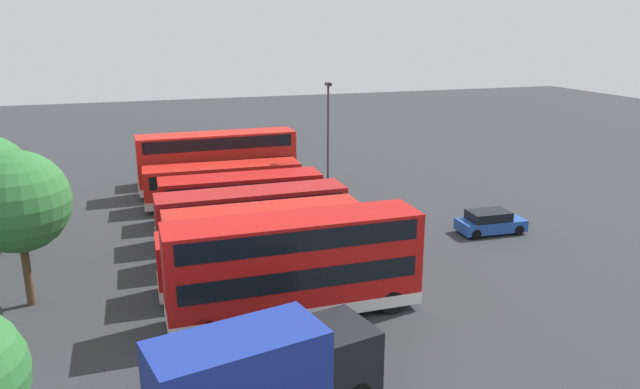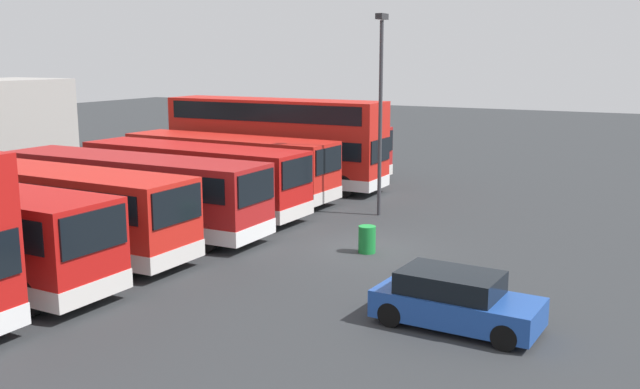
{
  "view_description": "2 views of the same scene",
  "coord_description": "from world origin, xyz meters",
  "px_view_note": "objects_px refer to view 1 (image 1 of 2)",
  "views": [
    {
      "loc": [
        -35.83,
        15.6,
        12.46
      ],
      "look_at": [
        -0.43,
        4.08,
        1.85
      ],
      "focal_mm": 33.59,
      "sensor_mm": 36.0,
      "label": 1
    },
    {
      "loc": [
        -22.49,
        -10.32,
        6.76
      ],
      "look_at": [
        2.85,
        3.22,
        1.17
      ],
      "focal_mm": 40.14,
      "sensor_mm": 36.0,
      "label": 2
    }
  ],
  "objects_px": {
    "bus_single_deck_second": "(277,254)",
    "bus_single_deck_sixth": "(223,183)",
    "car_hatchback_silver": "(490,222)",
    "waste_bin_yellow": "(383,209)",
    "bus_single_deck_third": "(264,231)",
    "bus_single_deck_fifth": "(241,195)",
    "box_truck_blue": "(263,372)",
    "bus_double_decker_near_end": "(295,264)",
    "bus_double_decker_seventh": "(218,160)",
    "bus_single_deck_fourth": "(253,212)",
    "lamp_post_tall": "(328,131)",
    "bus_single_deck_far_end": "(209,162)"
  },
  "relations": [
    {
      "from": "car_hatchback_silver",
      "to": "waste_bin_yellow",
      "type": "relative_size",
      "value": 4.42
    },
    {
      "from": "bus_single_deck_fifth",
      "to": "bus_single_deck_far_end",
      "type": "relative_size",
      "value": 1.05
    },
    {
      "from": "bus_single_deck_third",
      "to": "bus_single_deck_fourth",
      "type": "distance_m",
      "value": 3.61
    },
    {
      "from": "bus_single_deck_third",
      "to": "bus_single_deck_sixth",
      "type": "distance_m",
      "value": 10.91
    },
    {
      "from": "bus_single_deck_sixth",
      "to": "lamp_post_tall",
      "type": "distance_m",
      "value": 8.5
    },
    {
      "from": "bus_single_deck_sixth",
      "to": "bus_double_decker_seventh",
      "type": "relative_size",
      "value": 0.92
    },
    {
      "from": "bus_single_deck_fifth",
      "to": "box_truck_blue",
      "type": "xyz_separation_m",
      "value": [
        -20.92,
        3.29,
        0.09
      ]
    },
    {
      "from": "box_truck_blue",
      "to": "car_hatchback_silver",
      "type": "relative_size",
      "value": 1.87
    },
    {
      "from": "lamp_post_tall",
      "to": "waste_bin_yellow",
      "type": "xyz_separation_m",
      "value": [
        -5.7,
        -2.03,
        -4.44
      ]
    },
    {
      "from": "box_truck_blue",
      "to": "car_hatchback_silver",
      "type": "height_order",
      "value": "box_truck_blue"
    },
    {
      "from": "bus_double_decker_near_end",
      "to": "lamp_post_tall",
      "type": "xyz_separation_m",
      "value": [
        17.82,
        -7.56,
        2.47
      ]
    },
    {
      "from": "bus_double_decker_near_end",
      "to": "bus_single_deck_sixth",
      "type": "relative_size",
      "value": 1.01
    },
    {
      "from": "waste_bin_yellow",
      "to": "box_truck_blue",
      "type": "bearing_deg",
      "value": 146.19
    },
    {
      "from": "bus_single_deck_second",
      "to": "box_truck_blue",
      "type": "height_order",
      "value": "box_truck_blue"
    },
    {
      "from": "box_truck_blue",
      "to": "lamp_post_tall",
      "type": "distance_m",
      "value": 26.76
    },
    {
      "from": "bus_single_deck_second",
      "to": "car_hatchback_silver",
      "type": "xyz_separation_m",
      "value": [
        3.4,
        -14.38,
        -0.92
      ]
    },
    {
      "from": "bus_single_deck_third",
      "to": "box_truck_blue",
      "type": "height_order",
      "value": "box_truck_blue"
    },
    {
      "from": "box_truck_blue",
      "to": "bus_double_decker_near_end",
      "type": "bearing_deg",
      "value": -24.02
    },
    {
      "from": "bus_single_deck_second",
      "to": "bus_single_deck_sixth",
      "type": "bearing_deg",
      "value": 1.25
    },
    {
      "from": "bus_single_deck_third",
      "to": "bus_double_decker_seventh",
      "type": "relative_size",
      "value": 0.9
    },
    {
      "from": "bus_double_decker_seventh",
      "to": "waste_bin_yellow",
      "type": "xyz_separation_m",
      "value": [
        -9.57,
        -9.63,
        -1.98
      ]
    },
    {
      "from": "bus_single_deck_third",
      "to": "waste_bin_yellow",
      "type": "xyz_separation_m",
      "value": [
        5.13,
        -9.39,
        -1.15
      ]
    },
    {
      "from": "bus_single_deck_third",
      "to": "box_truck_blue",
      "type": "distance_m",
      "value": 13.93
    },
    {
      "from": "bus_single_deck_fourth",
      "to": "lamp_post_tall",
      "type": "relative_size",
      "value": 1.35
    },
    {
      "from": "bus_single_deck_sixth",
      "to": "bus_double_decker_near_end",
      "type": "bearing_deg",
      "value": -179.11
    },
    {
      "from": "bus_single_deck_far_end",
      "to": "lamp_post_tall",
      "type": "bearing_deg",
      "value": -132.29
    },
    {
      "from": "bus_double_decker_seventh",
      "to": "bus_single_deck_far_end",
      "type": "bearing_deg",
      "value": 4.66
    },
    {
      "from": "bus_single_deck_fourth",
      "to": "bus_double_decker_near_end",
      "type": "bearing_deg",
      "value": 178.21
    },
    {
      "from": "bus_double_decker_near_end",
      "to": "bus_single_deck_second",
      "type": "distance_m",
      "value": 3.52
    },
    {
      "from": "box_truck_blue",
      "to": "lamp_post_tall",
      "type": "xyz_separation_m",
      "value": [
        24.4,
        -10.5,
        3.21
      ]
    },
    {
      "from": "bus_single_deck_far_end",
      "to": "car_hatchback_silver",
      "type": "bearing_deg",
      "value": -140.95
    },
    {
      "from": "bus_single_deck_third",
      "to": "bus_single_deck_sixth",
      "type": "relative_size",
      "value": 0.98
    },
    {
      "from": "box_truck_blue",
      "to": "bus_single_deck_sixth",
      "type": "bearing_deg",
      "value": -6.2
    },
    {
      "from": "lamp_post_tall",
      "to": "bus_single_deck_third",
      "type": "bearing_deg",
      "value": 145.79
    },
    {
      "from": "box_truck_blue",
      "to": "bus_double_decker_seventh",
      "type": "bearing_deg",
      "value": -5.84
    },
    {
      "from": "bus_single_deck_fourth",
      "to": "bus_single_deck_fifth",
      "type": "distance_m",
      "value": 3.74
    },
    {
      "from": "bus_single_deck_second",
      "to": "bus_single_deck_third",
      "type": "relative_size",
      "value": 1.07
    },
    {
      "from": "bus_double_decker_near_end",
      "to": "bus_double_decker_seventh",
      "type": "height_order",
      "value": "same"
    },
    {
      "from": "bus_single_deck_second",
      "to": "car_hatchback_silver",
      "type": "bearing_deg",
      "value": -76.71
    },
    {
      "from": "bus_single_deck_third",
      "to": "waste_bin_yellow",
      "type": "distance_m",
      "value": 10.77
    },
    {
      "from": "bus_single_deck_fifth",
      "to": "waste_bin_yellow",
      "type": "xyz_separation_m",
      "value": [
        -2.21,
        -9.24,
        -1.15
      ]
    },
    {
      "from": "bus_double_decker_near_end",
      "to": "lamp_post_tall",
      "type": "distance_m",
      "value": 19.51
    },
    {
      "from": "bus_single_deck_fourth",
      "to": "car_hatchback_silver",
      "type": "bearing_deg",
      "value": -105.0
    },
    {
      "from": "bus_double_decker_seventh",
      "to": "bus_single_deck_third",
      "type": "bearing_deg",
      "value": -179.06
    },
    {
      "from": "bus_single_deck_sixth",
      "to": "bus_double_decker_seventh",
      "type": "bearing_deg",
      "value": -3.52
    },
    {
      "from": "bus_single_deck_fourth",
      "to": "bus_single_deck_far_end",
      "type": "bearing_deg",
      "value": 2.56
    },
    {
      "from": "bus_single_deck_far_end",
      "to": "bus_single_deck_sixth",
      "type": "bearing_deg",
      "value": -179.72
    },
    {
      "from": "bus_double_decker_near_end",
      "to": "bus_single_deck_fourth",
      "type": "xyz_separation_m",
      "value": [
        10.59,
        -0.33,
        -0.83
      ]
    },
    {
      "from": "bus_double_decker_near_end",
      "to": "bus_single_deck_fifth",
      "type": "relative_size",
      "value": 1.05
    },
    {
      "from": "bus_single_deck_fifth",
      "to": "lamp_post_tall",
      "type": "bearing_deg",
      "value": -64.19
    }
  ]
}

